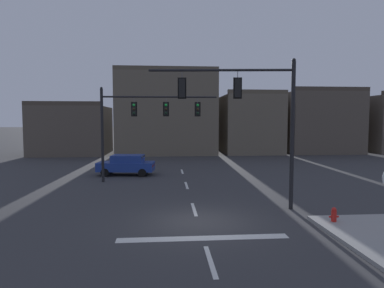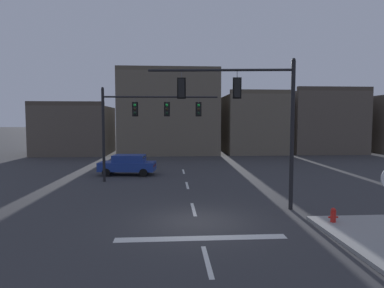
{
  "view_description": "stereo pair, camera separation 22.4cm",
  "coord_description": "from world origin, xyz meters",
  "views": [
    {
      "loc": [
        -1.36,
        -13.91,
        4.38
      ],
      "look_at": [
        0.08,
        4.33,
        3.05
      ],
      "focal_mm": 30.94,
      "sensor_mm": 36.0,
      "label": 1
    },
    {
      "loc": [
        -1.14,
        -13.93,
        4.38
      ],
      "look_at": [
        0.08,
        4.33,
        3.05
      ],
      "focal_mm": 30.94,
      "sensor_mm": 36.0,
      "label": 2
    }
  ],
  "objects": [
    {
      "name": "stop_bar_paint",
      "position": [
        0.0,
        -2.0,
        0.0
      ],
      "size": [
        6.4,
        0.5,
        0.01
      ],
      "primitive_type": "cube",
      "color": "silver",
      "rests_on": "ground"
    },
    {
      "name": "signal_mast_near_side",
      "position": [
        2.82,
        1.9,
        4.96
      ],
      "size": [
        7.05,
        0.84,
        7.34
      ],
      "color": "black",
      "rests_on": "ground"
    },
    {
      "name": "signal_mast_far_side",
      "position": [
        -3.16,
        9.71,
        4.6
      ],
      "size": [
        8.19,
        0.48,
        6.7
      ],
      "color": "black",
      "rests_on": "ground"
    },
    {
      "name": "fire_hydrant",
      "position": [
        5.62,
        -0.88,
        0.33
      ],
      "size": [
        0.4,
        0.3,
        0.75
      ],
      "color": "red",
      "rests_on": "ground"
    },
    {
      "name": "ground_plane",
      "position": [
        0.0,
        0.0,
        0.0
      ],
      "size": [
        400.0,
        400.0,
        0.0
      ],
      "primitive_type": "plane",
      "color": "#353538"
    },
    {
      "name": "car_lot_nearside",
      "position": [
        -4.51,
        12.55,
        0.86
      ],
      "size": [
        4.59,
        2.29,
        1.61
      ],
      "color": "navy",
      "rests_on": "ground"
    },
    {
      "name": "lane_centreline",
      "position": [
        0.0,
        2.0,
        0.0
      ],
      "size": [
        0.16,
        26.4,
        0.01
      ],
      "color": "silver",
      "rests_on": "ground"
    },
    {
      "name": "building_row",
      "position": [
        9.45,
        31.13,
        4.21
      ],
      "size": [
        52.71,
        13.24,
        10.78
      ],
      "color": "brown",
      "rests_on": "ground"
    }
  ]
}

